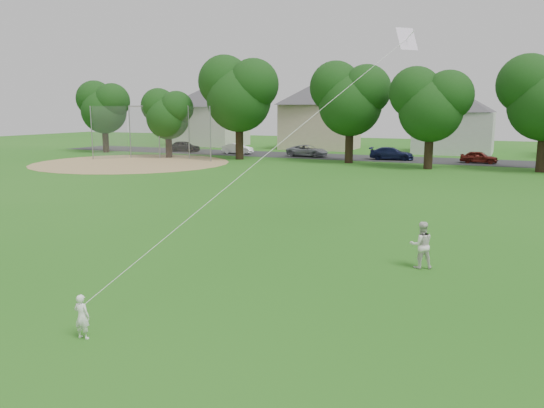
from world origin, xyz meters
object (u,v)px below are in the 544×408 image
at_px(kite, 286,138).
at_px(baseball_backstop, 157,133).
at_px(toddler, 82,317).
at_px(older_boy, 421,245).

relative_size(kite, baseball_backstop, 1.26).
height_order(toddler, baseball_backstop, baseball_backstop).
xyz_separation_m(older_boy, kite, (-3.64, -2.31, 3.35)).
relative_size(older_boy, kite, 0.10).
bearing_deg(baseball_backstop, older_boy, -41.99).
bearing_deg(kite, toddler, -109.95).
relative_size(toddler, kite, 0.07).
bearing_deg(toddler, baseball_backstop, -61.10).
xyz_separation_m(toddler, baseball_backstop, (-24.23, 35.46, 2.12)).
xyz_separation_m(kite, baseball_backstop, (-26.44, 29.38, -1.48)).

